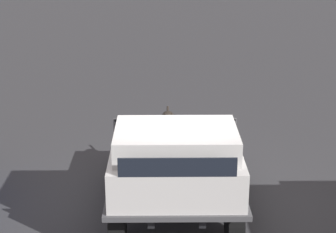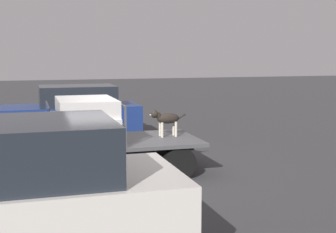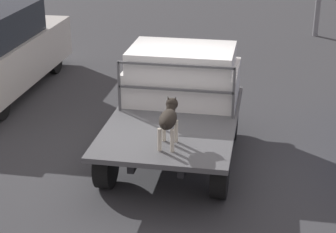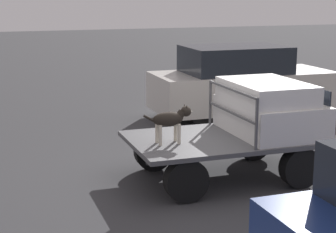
{
  "view_description": "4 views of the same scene",
  "coord_description": "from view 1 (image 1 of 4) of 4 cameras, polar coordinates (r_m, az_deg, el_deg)",
  "views": [
    {
      "loc": [
        8.49,
        -0.2,
        4.65
      ],
      "look_at": [
        -1.1,
        -0.1,
        1.26
      ],
      "focal_mm": 60.0,
      "sensor_mm": 36.0,
      "label": 1
    },
    {
      "loc": [
        2.06,
        10.34,
        2.72
      ],
      "look_at": [
        -1.1,
        -0.1,
        1.26
      ],
      "focal_mm": 50.0,
      "sensor_mm": 36.0,
      "label": 2
    },
    {
      "loc": [
        -8.43,
        -1.42,
        4.38
      ],
      "look_at": [
        -1.1,
        -0.1,
        1.26
      ],
      "focal_mm": 60.0,
      "sensor_mm": 36.0,
      "label": 3
    },
    {
      "loc": [
        -4.13,
        -8.92,
        3.36
      ],
      "look_at": [
        -1.1,
        -0.1,
        1.26
      ],
      "focal_mm": 60.0,
      "sensor_mm": 36.0,
      "label": 4
    }
  ],
  "objects": [
    {
      "name": "truck_headboard",
      "position": [
        8.98,
        0.71,
        -1.99
      ],
      "size": [
        0.04,
        1.95,
        0.87
      ],
      "color": "#4C4C4F",
      "rests_on": "flatbed_truck"
    },
    {
      "name": "ground_plane",
      "position": [
        9.68,
        0.66,
        -9.23
      ],
      "size": [
        80.0,
        80.0,
        0.0
      ],
      "primitive_type": "plane",
      "color": "#38383A"
    },
    {
      "name": "dog",
      "position": [
        10.13,
        0.0,
        -0.38
      ],
      "size": [
        0.9,
        0.25,
        0.67
      ],
      "rotation": [
        0.0,
        0.0,
        -0.2
      ],
      "color": "beige",
      "rests_on": "flatbed_truck"
    },
    {
      "name": "flatbed_truck",
      "position": [
        9.42,
        0.67,
        -6.19
      ],
      "size": [
        3.41,
        2.07,
        0.78
      ],
      "color": "black",
      "rests_on": "ground"
    },
    {
      "name": "truck_cab",
      "position": [
        8.32,
        0.82,
        -4.72
      ],
      "size": [
        1.45,
        1.95,
        0.96
      ],
      "color": "silver",
      "rests_on": "flatbed_truck"
    }
  ]
}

